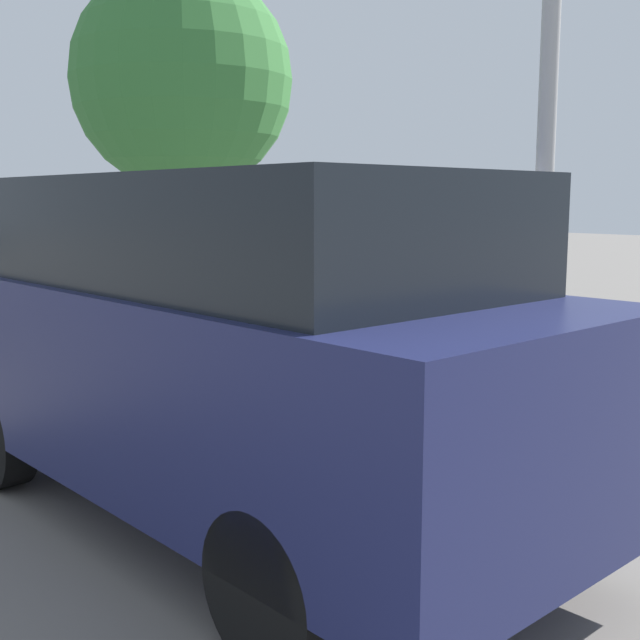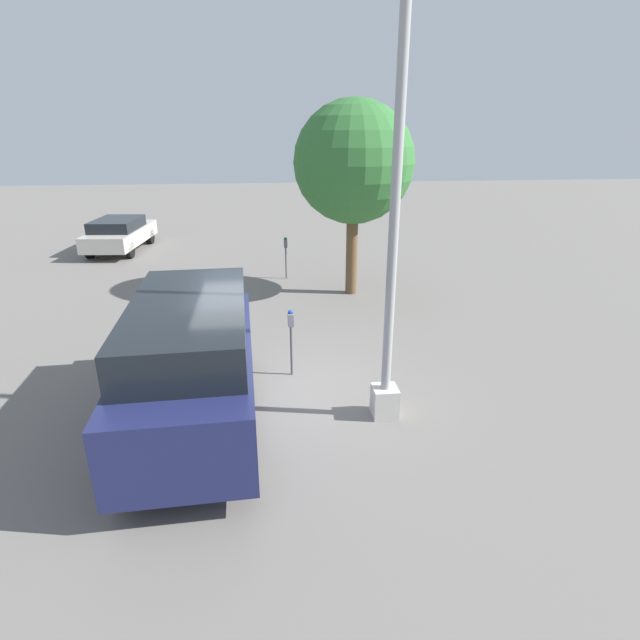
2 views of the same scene
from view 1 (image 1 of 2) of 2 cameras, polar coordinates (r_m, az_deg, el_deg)
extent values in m
plane|color=slate|center=(6.89, -1.71, -8.84)|extent=(80.00, 80.00, 0.00)
cylinder|color=#4C4C4C|center=(7.60, -2.73, -2.91)|extent=(0.05, 0.05, 1.10)
cube|color=slate|center=(7.49, -2.77, 2.18)|extent=(0.20, 0.12, 0.26)
sphere|color=navy|center=(7.48, -2.77, 3.34)|extent=(0.11, 0.11, 0.11)
cylinder|color=#4C4C4C|center=(13.99, -20.05, 1.83)|extent=(0.05, 0.05, 1.08)
cube|color=slate|center=(13.93, -20.19, 4.57)|extent=(0.20, 0.12, 0.26)
sphere|color=#14662D|center=(13.92, -20.23, 5.19)|extent=(0.11, 0.11, 0.11)
cube|color=beige|center=(7.57, 15.07, -5.37)|extent=(0.44, 0.44, 0.55)
cylinder|color=#9E9E9E|center=(7.53, 16.15, 20.67)|extent=(0.16, 0.16, 6.26)
cube|color=navy|center=(5.20, -6.79, -3.76)|extent=(5.07, 2.18, 1.17)
cube|color=black|center=(5.18, -7.78, 6.40)|extent=(4.06, 1.98, 0.66)
cube|color=orange|center=(4.26, 21.37, -13.24)|extent=(0.08, 0.12, 0.20)
cylinder|color=black|center=(4.91, 12.89, -11.77)|extent=(0.75, 0.27, 0.74)
cylinder|color=black|center=(3.73, -3.45, -18.43)|extent=(0.75, 0.27, 0.74)
cylinder|color=black|center=(7.05, -8.30, -5.38)|extent=(0.75, 0.27, 0.74)
cylinder|color=black|center=(6.28, -21.67, -7.65)|extent=(0.75, 0.27, 0.74)
cylinder|color=brown|center=(13.10, -9.48, 5.33)|extent=(0.35, 0.35, 2.69)
sphere|color=#337033|center=(13.20, -9.77, 16.45)|extent=(3.46, 3.46, 3.46)
camera|label=2|loc=(5.97, 94.21, 27.08)|focal=28.00mm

